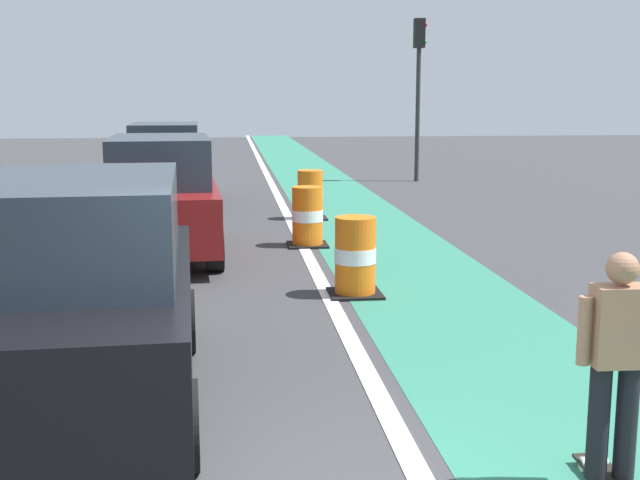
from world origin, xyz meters
name	(u,v)px	position (x,y,z in m)	size (l,w,h in m)	color
bike_lane_strip	(364,226)	(2.40, 12.00, 0.00)	(2.50, 80.00, 0.01)	#2D755B
lane_divider_stripe	(293,227)	(0.90, 12.00, 0.01)	(0.20, 80.00, 0.01)	silver
skateboarder_on_lane	(616,364)	(2.18, 0.21, 0.91)	(0.57, 0.81, 1.69)	black
parked_suv_nearest	(83,292)	(-1.71, 2.21, 1.04)	(2.09, 4.68, 2.04)	black
parked_suv_second	(161,196)	(-1.57, 9.15, 1.04)	(2.12, 4.70, 2.04)	maroon
parked_suv_third	(166,164)	(-1.99, 15.96, 1.04)	(2.03, 4.65, 2.04)	black
traffic_barrel_front	(355,257)	(1.28, 5.99, 0.53)	(0.73, 0.73, 1.09)	orange
traffic_barrel_mid	(307,217)	(0.99, 9.81, 0.53)	(0.73, 0.73, 1.09)	orange
traffic_barrel_back	(310,195)	(1.37, 13.10, 0.53)	(0.73, 0.73, 1.09)	orange
traffic_light_corner	(419,71)	(5.61, 20.92, 3.50)	(0.41, 0.32, 5.10)	#2D2D2D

